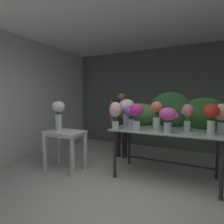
{
  "coord_description": "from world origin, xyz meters",
  "views": [
    {
      "loc": [
        0.88,
        -1.73,
        1.43
      ],
      "look_at": [
        -0.61,
        1.33,
        1.16
      ],
      "focal_mm": 28.85,
      "sensor_mm": 36.0,
      "label": 1
    }
  ],
  "objects": [
    {
      "name": "ceiling_slab",
      "position": [
        0.0,
        1.77,
        2.88
      ],
      "size": [
        5.8,
        3.66,
        0.12
      ],
      "primitive_type": "cube",
      "color": "silver",
      "rests_on": "wall_back"
    },
    {
      "name": "vase_blush_roses",
      "position": [
        -0.44,
        1.12,
        1.17
      ],
      "size": [
        0.22,
        0.21,
        0.48
      ],
      "color": "silver",
      "rests_on": "display_table_glass"
    },
    {
      "name": "vase_rosy_stock",
      "position": [
        0.71,
        1.44,
        1.15
      ],
      "size": [
        0.19,
        0.18,
        0.45
      ],
      "color": "silver",
      "rests_on": "display_table_glass"
    },
    {
      "name": "wall_back",
      "position": [
        0.0,
        3.54,
        1.41
      ],
      "size": [
        5.68,
        0.12,
        2.82
      ],
      "primitive_type": "cube",
      "color": "slate",
      "rests_on": "ground"
    },
    {
      "name": "vase_white_roses_tall",
      "position": [
        -1.62,
        0.99,
        1.14
      ],
      "size": [
        0.25,
        0.25,
        0.58
      ],
      "color": "silver",
      "rests_on": "side_table_white"
    },
    {
      "name": "vase_ivory_peonies",
      "position": [
        -0.43,
        1.63,
        1.22
      ],
      "size": [
        0.37,
        0.31,
        0.53
      ],
      "color": "silver",
      "rests_on": "display_table_glass"
    },
    {
      "name": "florist",
      "position": [
        -0.79,
        2.21,
        0.96
      ],
      "size": [
        0.58,
        0.24,
        1.56
      ],
      "color": "#232328",
      "rests_on": "ground"
    },
    {
      "name": "vase_peach_snapdragons",
      "position": [
        1.21,
        1.51,
        1.16
      ],
      "size": [
        0.3,
        0.28,
        0.46
      ],
      "color": "silver",
      "rests_on": "display_table_glass"
    },
    {
      "name": "display_table_glass",
      "position": [
        0.37,
        1.48,
        0.74
      ],
      "size": [
        1.84,
        0.93,
        0.88
      ],
      "color": "#B4CCBE",
      "rests_on": "ground"
    },
    {
      "name": "vase_violet_lilies",
      "position": [
        -0.27,
        1.41,
        1.14
      ],
      "size": [
        0.26,
        0.26,
        0.4
      ],
      "color": "silver",
      "rests_on": "display_table_glass"
    },
    {
      "name": "vase_fuchsia_carnations",
      "position": [
        0.44,
        1.2,
        1.14
      ],
      "size": [
        0.3,
        0.27,
        0.4
      ],
      "color": "silver",
      "rests_on": "display_table_glass"
    },
    {
      "name": "vase_magenta_dahlias",
      "position": [
        -0.08,
        1.2,
        1.17
      ],
      "size": [
        0.23,
        0.23,
        0.45
      ],
      "color": "silver",
      "rests_on": "display_table_glass"
    },
    {
      "name": "foliage_backdrop",
      "position": [
        0.32,
        1.83,
        1.16
      ],
      "size": [
        2.01,
        0.31,
        0.67
      ],
      "color": "#477F3D",
      "rests_on": "display_table_glass"
    },
    {
      "name": "vase_coral_anemones",
      "position": [
        0.2,
        1.49,
        1.16
      ],
      "size": [
        0.21,
        0.21,
        0.49
      ],
      "color": "silver",
      "rests_on": "display_table_glass"
    },
    {
      "name": "ground_plane",
      "position": [
        0.0,
        1.77,
        0.0
      ],
      "size": [
        7.79,
        7.79,
        0.0
      ],
      "primitive_type": "plane",
      "color": "beige"
    },
    {
      "name": "side_table_white",
      "position": [
        -1.47,
        0.99,
        0.67
      ],
      "size": [
        0.75,
        0.49,
        0.78
      ],
      "color": "white",
      "rests_on": "ground"
    },
    {
      "name": "vase_scarlet_freesia",
      "position": [
        1.05,
        1.31,
        1.17
      ],
      "size": [
        0.22,
        0.21,
        0.46
      ],
      "color": "silver",
      "rests_on": "display_table_glass"
    },
    {
      "name": "wall_left",
      "position": [
        -2.84,
        1.77,
        1.41
      ],
      "size": [
        0.12,
        3.66,
        2.82
      ],
      "primitive_type": "cube",
      "color": "silver",
      "rests_on": "ground"
    }
  ]
}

